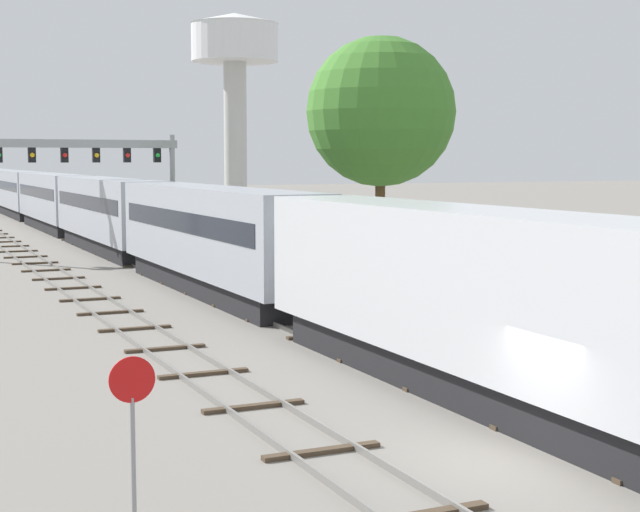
# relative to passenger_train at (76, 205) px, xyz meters

# --- Properties ---
(ground_plane) EXTENTS (400.00, 400.00, 0.00)m
(ground_plane) POSITION_rel_passenger_train_xyz_m (-2.00, -58.90, -2.61)
(ground_plane) COLOR gray
(track_main) EXTENTS (2.60, 200.00, 0.16)m
(track_main) POSITION_rel_passenger_train_xyz_m (0.00, 1.10, -2.54)
(track_main) COLOR slate
(track_main) RESTS_ON ground
(track_near) EXTENTS (2.60, 160.00, 0.16)m
(track_near) POSITION_rel_passenger_train_xyz_m (-5.50, -18.90, -2.54)
(track_near) COLOR slate
(track_near) RESTS_ON ground
(passenger_train) EXTENTS (3.04, 130.26, 4.80)m
(passenger_train) POSITION_rel_passenger_train_xyz_m (0.00, 0.00, 0.00)
(passenger_train) COLOR silver
(passenger_train) RESTS_ON ground
(signal_gantry) EXTENTS (12.10, 0.49, 7.59)m
(signal_gantry) POSITION_rel_passenger_train_xyz_m (-2.25, -14.23, 3.01)
(signal_gantry) COLOR #999BA0
(signal_gantry) RESTS_ON ground
(water_tower) EXTENTS (10.00, 10.00, 22.44)m
(water_tower) POSITION_rel_passenger_train_xyz_m (23.74, 30.93, 15.12)
(water_tower) COLOR beige
(water_tower) RESTS_ON ground
(stop_sign) EXTENTS (0.76, 0.08, 2.88)m
(stop_sign) POSITION_rel_passenger_train_xyz_m (-10.00, -59.38, -0.74)
(stop_sign) COLOR gray
(stop_sign) RESTS_ON ground
(trackside_tree_left) EXTENTS (8.30, 8.30, 12.82)m
(trackside_tree_left) POSITION_rel_passenger_train_xyz_m (11.91, -26.60, 6.04)
(trackside_tree_left) COLOR brown
(trackside_tree_left) RESTS_ON ground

